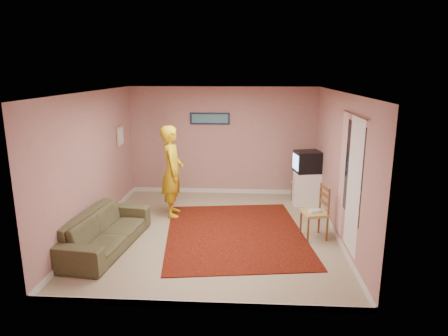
# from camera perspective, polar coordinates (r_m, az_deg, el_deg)

# --- Properties ---
(ground) EXTENTS (5.00, 5.00, 0.00)m
(ground) POSITION_cam_1_polar(r_m,az_deg,el_deg) (7.62, -1.41, -9.11)
(ground) COLOR tan
(ground) RESTS_ON ground
(wall_back) EXTENTS (4.50, 0.02, 2.60)m
(wall_back) POSITION_cam_1_polar(r_m,az_deg,el_deg) (9.66, -0.21, 3.85)
(wall_back) COLOR tan
(wall_back) RESTS_ON ground
(wall_front) EXTENTS (4.50, 0.02, 2.60)m
(wall_front) POSITION_cam_1_polar(r_m,az_deg,el_deg) (4.83, -4.01, -6.39)
(wall_front) COLOR tan
(wall_front) RESTS_ON ground
(wall_left) EXTENTS (0.02, 5.00, 2.60)m
(wall_left) POSITION_cam_1_polar(r_m,az_deg,el_deg) (7.74, -18.31, 0.65)
(wall_left) COLOR tan
(wall_left) RESTS_ON ground
(wall_right) EXTENTS (0.02, 5.00, 2.60)m
(wall_right) POSITION_cam_1_polar(r_m,az_deg,el_deg) (7.38, 16.21, 0.18)
(wall_right) COLOR tan
(wall_right) RESTS_ON ground
(ceiling) EXTENTS (4.50, 5.00, 0.02)m
(ceiling) POSITION_cam_1_polar(r_m,az_deg,el_deg) (7.03, -1.54, 10.80)
(ceiling) COLOR white
(ceiling) RESTS_ON wall_back
(baseboard_back) EXTENTS (4.50, 0.02, 0.10)m
(baseboard_back) POSITION_cam_1_polar(r_m,az_deg,el_deg) (9.94, -0.21, -3.27)
(baseboard_back) COLOR silver
(baseboard_back) RESTS_ON ground
(baseboard_front) EXTENTS (4.50, 0.02, 0.10)m
(baseboard_front) POSITION_cam_1_polar(r_m,az_deg,el_deg) (5.40, -3.76, -18.90)
(baseboard_front) COLOR silver
(baseboard_front) RESTS_ON ground
(baseboard_left) EXTENTS (0.02, 5.00, 0.10)m
(baseboard_left) POSITION_cam_1_polar(r_m,az_deg,el_deg) (8.10, -17.58, -8.00)
(baseboard_left) COLOR silver
(baseboard_left) RESTS_ON ground
(baseboard_right) EXTENTS (0.02, 5.00, 0.10)m
(baseboard_right) POSITION_cam_1_polar(r_m,az_deg,el_deg) (7.75, 15.52, -8.83)
(baseboard_right) COLOR silver
(baseboard_right) RESTS_ON ground
(window) EXTENTS (0.01, 1.10, 1.50)m
(window) POSITION_cam_1_polar(r_m,az_deg,el_deg) (6.49, 17.94, -0.39)
(window) COLOR black
(window) RESTS_ON wall_right
(curtain_sheer) EXTENTS (0.01, 0.75, 2.10)m
(curtain_sheer) POSITION_cam_1_polar(r_m,az_deg,el_deg) (6.40, 18.02, -2.46)
(curtain_sheer) COLOR white
(curtain_sheer) RESTS_ON wall_right
(curtain_floral) EXTENTS (0.01, 0.35, 2.10)m
(curtain_floral) POSITION_cam_1_polar(r_m,az_deg,el_deg) (7.05, 16.52, -0.88)
(curtain_floral) COLOR beige
(curtain_floral) RESTS_ON wall_right
(curtain_rod) EXTENTS (0.02, 1.40, 0.02)m
(curtain_rod) POSITION_cam_1_polar(r_m,az_deg,el_deg) (6.34, 18.14, 7.26)
(curtain_rod) COLOR brown
(curtain_rod) RESTS_ON wall_right
(picture_back) EXTENTS (0.95, 0.04, 0.28)m
(picture_back) POSITION_cam_1_polar(r_m,az_deg,el_deg) (9.57, -2.03, 7.08)
(picture_back) COLOR #141E39
(picture_back) RESTS_ON wall_back
(picture_left) EXTENTS (0.04, 0.38, 0.42)m
(picture_left) POSITION_cam_1_polar(r_m,az_deg,el_deg) (9.16, -14.60, 4.45)
(picture_left) COLOR tan
(picture_left) RESTS_ON wall_left
(area_rug) EXTENTS (2.89, 3.43, 0.02)m
(area_rug) POSITION_cam_1_polar(r_m,az_deg,el_deg) (7.54, 1.60, -9.32)
(area_rug) COLOR black
(area_rug) RESTS_ON ground
(tv_cabinet) EXTENTS (0.59, 0.53, 0.75)m
(tv_cabinet) POSITION_cam_1_polar(r_m,az_deg,el_deg) (9.24, 11.68, -2.81)
(tv_cabinet) COLOR white
(tv_cabinet) RESTS_ON ground
(crt_tv) EXTENTS (0.63, 0.58, 0.47)m
(crt_tv) POSITION_cam_1_polar(r_m,az_deg,el_deg) (9.08, 11.83, 0.89)
(crt_tv) COLOR black
(crt_tv) RESTS_ON tv_cabinet
(chair_a) EXTENTS (0.50, 0.49, 0.50)m
(chair_a) POSITION_cam_1_polar(r_m,az_deg,el_deg) (9.25, 11.18, -1.53)
(chair_a) COLOR tan
(chair_a) RESTS_ON ground
(dvd_player) EXTENTS (0.37, 0.32, 0.05)m
(dvd_player) POSITION_cam_1_polar(r_m,az_deg,el_deg) (9.27, 11.16, -1.91)
(dvd_player) COLOR #B3B2B8
(dvd_player) RESTS_ON chair_a
(blue_throw) EXTENTS (0.37, 0.05, 0.39)m
(blue_throw) POSITION_cam_1_polar(r_m,az_deg,el_deg) (9.39, 11.08, -0.15)
(blue_throw) COLOR #8FBDEA
(blue_throw) RESTS_ON chair_a
(chair_b) EXTENTS (0.50, 0.52, 0.53)m
(chair_b) POSITION_cam_1_polar(r_m,az_deg,el_deg) (7.35, 12.84, -5.42)
(chair_b) COLOR tan
(chair_b) RESTS_ON ground
(game_console) EXTENTS (0.23, 0.20, 0.04)m
(game_console) POSITION_cam_1_polar(r_m,az_deg,el_deg) (7.38, 12.81, -5.97)
(game_console) COLOR silver
(game_console) RESTS_ON chair_b
(sofa) EXTENTS (1.08, 2.22, 0.62)m
(sofa) POSITION_cam_1_polar(r_m,az_deg,el_deg) (7.17, -16.63, -8.55)
(sofa) COLOR brown
(sofa) RESTS_ON ground
(person) EXTENTS (0.55, 0.75, 1.89)m
(person) POSITION_cam_1_polar(r_m,az_deg,el_deg) (8.27, -7.41, -0.47)
(person) COLOR gold
(person) RESTS_ON ground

